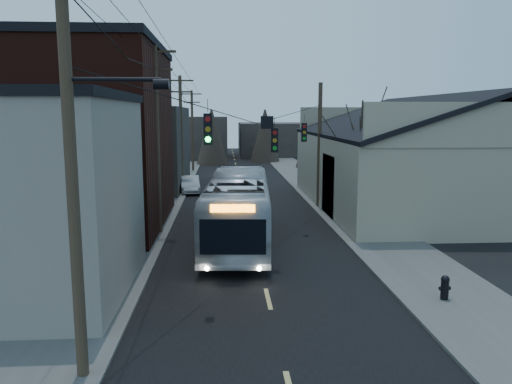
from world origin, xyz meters
The scene contains 14 objects.
road_surface centered at (0.00, 30.00, 0.01)m, with size 9.00×110.00×0.02m, color black.
sidewalk_left centered at (-6.50, 30.00, 0.06)m, with size 4.00×110.00×0.12m, color #474744.
sidewalk_right centered at (6.50, 30.00, 0.06)m, with size 4.00×110.00×0.12m, color #474744.
building_clapboard centered at (-9.00, 9.00, 3.50)m, with size 8.00×8.00×7.00m, color gray.
building_brick centered at (-10.00, 20.00, 5.00)m, with size 10.00×12.00×10.00m, color black.
building_left_far centered at (-9.50, 36.00, 3.50)m, with size 9.00×14.00×7.00m, color #2E2925.
warehouse centered at (13.00, 25.00, 2.70)m, with size 16.16×20.60×7.73m.
building_far_left centered at (-6.00, 65.00, 3.00)m, with size 10.00×12.00×6.00m, color #2E2925.
building_far_right centered at (7.00, 70.00, 2.50)m, with size 12.00×14.00×5.00m, color #2E2925.
bare_tree centered at (6.50, 20.00, 3.60)m, with size 0.40×0.40×7.20m, color black.
utility_lines centered at (-3.11, 24.14, 4.95)m, with size 11.24×45.28×10.50m.
bus centered at (-0.80, 16.03, 1.75)m, with size 2.93×12.53×3.49m, color #B6BDC3.
parked_car centered at (-4.30, 32.21, 0.69)m, with size 1.46×4.17×1.37m, color #B4B8BC.
fire_hydrant centered at (6.03, 7.31, 0.57)m, with size 0.40×0.29×0.85m.
Camera 1 is at (-1.50, -8.63, 6.44)m, focal length 35.00 mm.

